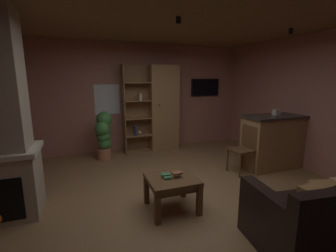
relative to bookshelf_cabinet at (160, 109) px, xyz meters
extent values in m
cube|color=olive|center=(-0.57, -2.53, -1.07)|extent=(5.79, 5.55, 0.02)
cube|color=#AD7060|center=(-0.57, 0.27, 0.27)|extent=(5.91, 0.06, 2.64)
cube|color=#AD7060|center=(2.36, -2.53, 0.27)|extent=(0.06, 5.55, 2.64)
cube|color=brown|center=(-0.57, -2.53, 1.60)|extent=(5.79, 5.55, 0.02)
cube|color=white|center=(-1.28, 0.24, 0.25)|extent=(0.59, 0.01, 0.72)
cube|color=tan|center=(-2.91, -2.19, -0.63)|extent=(0.90, 0.65, 0.85)
cube|color=#997047|center=(0.09, -0.01, 0.01)|extent=(0.72, 0.38, 2.13)
cube|color=#997047|center=(-0.60, 0.17, 0.01)|extent=(0.66, 0.02, 2.13)
cube|color=#997047|center=(-0.92, -0.01, 0.01)|extent=(0.02, 0.38, 2.13)
sphere|color=black|center=(-0.09, -0.21, 0.12)|extent=(0.04, 0.04, 0.04)
cube|color=#997047|center=(-0.60, -0.01, -1.05)|extent=(0.66, 0.38, 0.02)
cube|color=#997047|center=(-0.60, -0.01, -0.63)|extent=(0.66, 0.38, 0.02)
cube|color=#997047|center=(-0.60, -0.01, -0.20)|extent=(0.66, 0.38, 0.02)
cube|color=#997047|center=(-0.60, -0.01, 0.22)|extent=(0.66, 0.38, 0.02)
cube|color=#997047|center=(-0.60, -0.01, 0.65)|extent=(0.66, 0.38, 0.02)
cube|color=#B22D2D|center=(-0.65, -0.06, -0.52)|extent=(0.03, 0.23, 0.19)
cube|color=beige|center=(-0.54, -0.06, 0.32)|extent=(0.05, 0.23, 0.17)
cube|color=#2D4C8C|center=(-0.67, -0.06, -0.50)|extent=(0.03, 0.23, 0.24)
sphere|color=beige|center=(-0.55, -0.01, -0.58)|extent=(0.10, 0.10, 0.10)
cube|color=#997047|center=(1.88, -2.00, -0.54)|extent=(1.44, 0.56, 1.04)
cube|color=#2D2826|center=(1.88, -2.00, 0.01)|extent=(1.50, 0.62, 0.04)
cube|color=#BFB299|center=(1.80, -1.99, 0.08)|extent=(0.13, 0.13, 0.11)
cube|color=black|center=(0.57, -4.02, -0.85)|extent=(1.65, 1.08, 0.42)
cube|color=black|center=(-0.13, -3.93, -0.72)|extent=(0.26, 0.91, 0.67)
cube|color=olive|center=(0.60, -4.00, -0.53)|extent=(0.43, 0.26, 0.38)
cube|color=olive|center=(0.33, -4.10, -0.49)|extent=(0.47, 0.16, 0.39)
cube|color=tan|center=(0.52, -4.03, -0.54)|extent=(0.44, 0.25, 0.32)
cube|color=brown|center=(-0.76, -2.80, -0.61)|extent=(0.66, 0.62, 0.05)
cube|color=brown|center=(-0.76, -2.80, -0.68)|extent=(0.60, 0.56, 0.08)
cube|color=brown|center=(-1.05, -3.08, -0.85)|extent=(0.07, 0.07, 0.42)
cube|color=brown|center=(-0.47, -3.08, -0.85)|extent=(0.07, 0.07, 0.42)
cube|color=brown|center=(-1.05, -2.53, -0.85)|extent=(0.07, 0.07, 0.42)
cube|color=brown|center=(-0.47, -2.53, -0.85)|extent=(0.07, 0.07, 0.42)
cube|color=#387247|center=(-0.83, -2.82, -0.57)|extent=(0.11, 0.10, 0.03)
cube|color=#387247|center=(-0.83, -2.76, -0.55)|extent=(0.13, 0.11, 0.02)
cube|color=brown|center=(-0.69, -2.82, -0.53)|extent=(0.15, 0.11, 0.03)
cube|color=brown|center=(0.97, -2.05, -0.60)|extent=(0.46, 0.46, 0.04)
cube|color=brown|center=(1.16, -2.03, -0.36)|extent=(0.08, 0.40, 0.44)
cylinder|color=brown|center=(0.77, -1.88, -0.83)|extent=(0.04, 0.04, 0.46)
cylinder|color=brown|center=(0.80, -2.24, -0.83)|extent=(0.04, 0.04, 0.46)
cylinder|color=brown|center=(1.13, -1.85, -0.83)|extent=(0.04, 0.04, 0.46)
cylinder|color=brown|center=(1.16, -2.21, -0.83)|extent=(0.04, 0.04, 0.46)
cylinder|color=#B77051|center=(-1.45, -0.34, -0.93)|extent=(0.31, 0.31, 0.25)
sphere|color=#3D7F3D|center=(-1.43, -0.33, -0.68)|extent=(0.30, 0.30, 0.30)
sphere|color=#3D7F3D|center=(-1.45, -0.33, -0.51)|extent=(0.32, 0.32, 0.32)
sphere|color=#3D7F3D|center=(-1.47, -0.38, -0.33)|extent=(0.34, 0.34, 0.34)
sphere|color=#3D7F3D|center=(-1.41, -0.30, -0.14)|extent=(0.35, 0.35, 0.35)
cube|color=black|center=(1.38, 0.21, 0.51)|extent=(0.83, 0.05, 0.47)
cube|color=black|center=(1.38, 0.19, 0.51)|extent=(0.79, 0.01, 0.43)
cylinder|color=black|center=(-0.55, -2.50, 1.52)|extent=(0.07, 0.07, 0.09)
cylinder|color=black|center=(1.49, -2.45, 1.52)|extent=(0.07, 0.07, 0.09)
camera|label=1|loc=(-1.84, -5.62, 0.74)|focal=25.07mm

